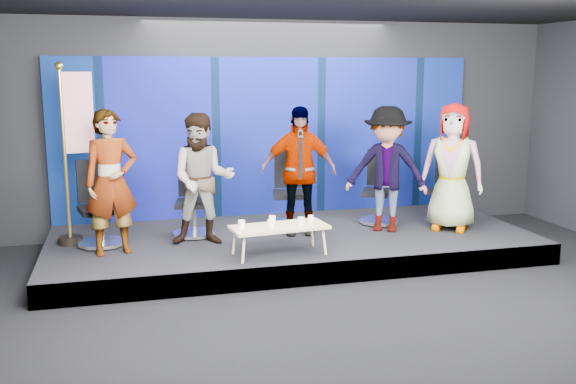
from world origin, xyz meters
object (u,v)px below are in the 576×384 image
(mug_b, at_px, (271,223))
(flag_stand, at_px, (74,149))
(panelist_c, at_px, (298,171))
(coffee_table, at_px, (279,228))
(mug_e, at_px, (311,219))
(chair_c, at_px, (290,201))
(mug_a, at_px, (242,224))
(mug_c, at_px, (272,220))
(chair_d, at_px, (380,199))
(mug_d, at_px, (301,221))
(chair_e, at_px, (448,198))
(panelist_e, at_px, (452,167))
(panelist_b, at_px, (203,179))
(panelist_d, at_px, (387,169))
(panelist_a, at_px, (111,182))
(chair_a, at_px, (100,218))
(chair_b, at_px, (194,210))

(mug_b, bearing_deg, flag_stand, 151.70)
(panelist_c, relative_size, mug_b, 18.48)
(coffee_table, xyz_separation_m, mug_b, (-0.13, -0.05, 0.08))
(mug_e, bearing_deg, chair_c, 86.27)
(mug_a, distance_m, mug_c, 0.47)
(coffee_table, bearing_deg, mug_e, 11.95)
(chair_c, height_order, mug_b, chair_c)
(panelist_c, xyz_separation_m, chair_d, (1.44, 0.32, -0.56))
(flag_stand, bearing_deg, mug_c, -39.78)
(mug_d, bearing_deg, chair_e, 23.00)
(panelist_e, height_order, mug_d, panelist_e)
(coffee_table, height_order, mug_d, mug_d)
(panelist_b, distance_m, flag_stand, 1.80)
(chair_c, height_order, chair_d, chair_c)
(panelist_b, relative_size, mug_a, 17.42)
(panelist_b, height_order, chair_d, panelist_b)
(mug_b, bearing_deg, panelist_e, 13.53)
(panelist_b, bearing_deg, mug_b, -38.05)
(panelist_e, relative_size, mug_b, 18.80)
(panelist_c, relative_size, panelist_d, 1.01)
(chair_d, bearing_deg, panelist_a, -140.62)
(panelist_b, relative_size, mug_d, 17.05)
(chair_e, bearing_deg, mug_c, -125.40)
(panelist_b, bearing_deg, mug_a, -54.20)
(panelist_e, relative_size, mug_e, 21.63)
(coffee_table, relative_size, flag_stand, 0.52)
(panelist_e, xyz_separation_m, flag_stand, (-5.42, 0.61, 0.37))
(chair_c, distance_m, panelist_d, 1.57)
(chair_d, bearing_deg, flag_stand, -149.84)
(mug_a, bearing_deg, mug_d, -2.72)
(chair_a, bearing_deg, chair_e, -12.47)
(chair_c, height_order, mug_a, chair_c)
(chair_c, bearing_deg, chair_a, -159.87)
(chair_e, bearing_deg, chair_c, -152.03)
(panelist_a, xyz_separation_m, mug_e, (2.56, -0.52, -0.52))
(mug_b, bearing_deg, mug_c, 71.03)
(mug_b, bearing_deg, coffee_table, 22.55)
(mug_d, bearing_deg, panelist_c, 76.39)
(chair_a, relative_size, chair_c, 1.01)
(panelist_c, bearing_deg, chair_b, -179.05)
(chair_e, xyz_separation_m, panelist_e, (-0.21, -0.47, 0.57))
(coffee_table, bearing_deg, chair_b, 126.74)
(chair_e, height_order, panelist_e, panelist_e)
(panelist_b, height_order, mug_a, panelist_b)
(panelist_d, height_order, chair_e, panelist_d)
(mug_c, bearing_deg, mug_b, -108.97)
(panelist_d, bearing_deg, panelist_b, -149.66)
(chair_e, distance_m, panelist_e, 0.76)
(mug_c, bearing_deg, panelist_c, 55.49)
(chair_b, bearing_deg, panelist_b, -71.55)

